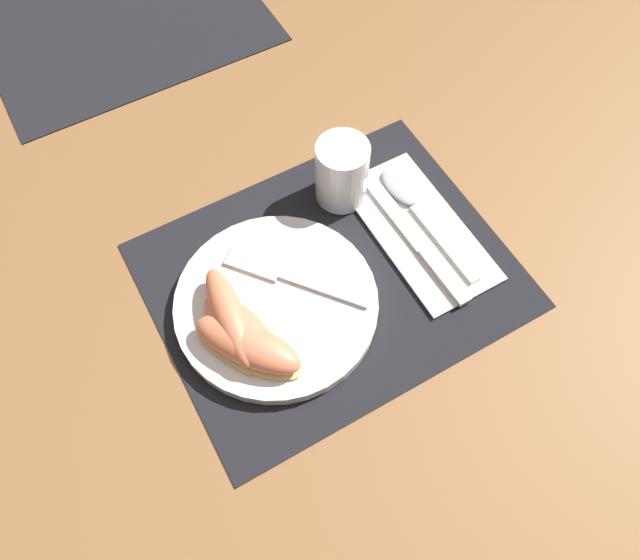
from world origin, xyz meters
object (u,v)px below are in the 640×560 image
juice_glass (342,175)px  fork (286,275)px  plate (276,304)px  citrus_wedge_0 (230,318)px  citrus_wedge_2 (248,345)px  citrus_wedge_1 (241,328)px  knife (416,240)px  spoon (411,201)px

juice_glass → fork: size_ratio=0.59×
plate → citrus_wedge_0: citrus_wedge_0 is taller
plate → fork: 0.04m
plate → citrus_wedge_0: size_ratio=1.72×
citrus_wedge_0 → citrus_wedge_2: size_ratio=1.01×
juice_glass → fork: 0.15m
citrus_wedge_0 → citrus_wedge_1: size_ratio=1.15×
knife → plate: bearing=178.1°
fork → spoon: bearing=6.5°
juice_glass → knife: size_ratio=0.42×
spoon → citrus_wedge_2: 0.28m
knife → citrus_wedge_0: size_ratio=1.55×
juice_glass → fork: bearing=-146.6°
knife → citrus_wedge_2: citrus_wedge_2 is taller
spoon → citrus_wedge_2: (-0.27, -0.08, 0.02)m
citrus_wedge_0 → juice_glass: bearing=27.2°
fork → citrus_wedge_0: (-0.08, -0.02, 0.01)m
citrus_wedge_2 → plate: bearing=36.6°
juice_glass → fork: (-0.12, -0.08, -0.02)m
fork → citrus_wedge_1: 0.09m
spoon → fork: fork is taller
fork → citrus_wedge_0: size_ratio=1.10×
plate → citrus_wedge_0: 0.06m
citrus_wedge_1 → fork: bearing=27.3°
spoon → citrus_wedge_1: bearing=-167.1°
fork → citrus_wedge_1: (-0.08, -0.04, 0.01)m
juice_glass → citrus_wedge_1: 0.23m
citrus_wedge_2 → spoon: bearing=17.4°
knife → citrus_wedge_1: size_ratio=1.77×
knife → citrus_wedge_2: size_ratio=1.57×
fork → citrus_wedge_1: citrus_wedge_1 is taller
plate → fork: fork is taller
juice_glass → citrus_wedge_0: size_ratio=0.64×
citrus_wedge_0 → knife: bearing=-1.2°
knife → fork: (-0.16, 0.03, 0.01)m
spoon → fork: (-0.19, -0.02, 0.01)m
juice_glass → knife: juice_glass is taller
citrus_wedge_1 → citrus_wedge_2: citrus_wedge_2 is taller
plate → citrus_wedge_1: size_ratio=1.97×
juice_glass → citrus_wedge_0: 0.23m
spoon → citrus_wedge_1: (-0.27, -0.06, 0.02)m
fork → citrus_wedge_0: 0.09m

